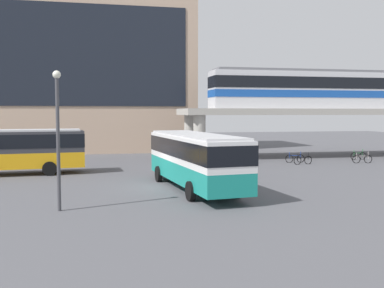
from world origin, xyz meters
name	(u,v)px	position (x,y,z in m)	size (l,w,h in m)	color
ground_plane	(144,167)	(0.00, 10.00, 0.00)	(120.00, 120.00, 0.00)	#515156
station_building	(69,69)	(-6.90, 27.50, 9.48)	(28.19, 11.24, 18.96)	tan
elevated_platform	(310,116)	(17.19, 14.95, 4.08)	(26.20, 6.02, 4.80)	#ADA89E
train	(308,89)	(16.87, 14.95, 6.77)	(19.87, 2.96, 3.84)	silver
bus_main	(195,155)	(1.81, -1.47, 1.99)	(3.79, 11.26, 3.22)	teal
bus_secondary	(4,147)	(-10.17, 7.05, 1.99)	(11.22, 3.53, 3.22)	orange
bicycle_red	(241,160)	(8.26, 9.82, 0.36)	(1.68, 0.73, 1.04)	black
bicycle_black	(303,160)	(13.51, 8.87, 0.36)	(1.78, 0.28, 1.04)	black
bicycle_silver	(362,159)	(19.04, 8.69, 0.36)	(1.78, 0.35, 1.04)	black
bicycle_green	(358,156)	(20.36, 11.39, 0.36)	(1.77, 0.38, 1.04)	black
bicycle_blue	(295,158)	(13.47, 10.33, 0.36)	(1.79, 0.15, 1.04)	black
lamp_post	(58,129)	(-5.32, -5.68, 3.71)	(0.36, 0.36, 6.28)	#3F3F44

